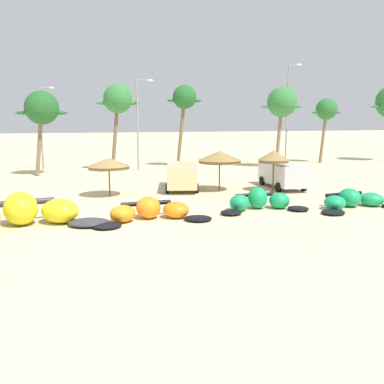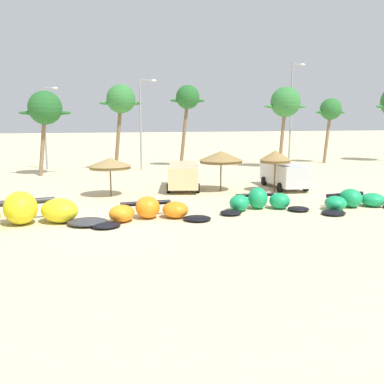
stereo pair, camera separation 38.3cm
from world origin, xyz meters
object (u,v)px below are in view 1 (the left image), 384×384
object	(u,v)px
palm_left_of_gap	(42,109)
palm_right	(326,111)
parked_van	(282,173)
kite_left	(22,214)
lamppost_west_center	(42,124)
palm_center_left	(118,100)
palm_center_right	(184,99)
parked_car_second	(182,174)
beach_umbrella_outermost	(274,156)
kite_right_of_center	(353,201)
lamppost_east_center	(139,120)
beach_umbrella_middle	(109,164)
palm_right_of_gap	(282,103)
kite_left_of_center	(150,211)
lamppost_east	(288,111)
beach_umbrella_near_palms	(220,157)
kite_center	(260,201)

from	to	relation	value
palm_left_of_gap	palm_right	bearing A→B (deg)	7.19
parked_van	palm_right	size ratio (longest dim) A/B	0.71
kite_left	lamppost_west_center	distance (m)	24.03
palm_center_left	palm_center_right	distance (m)	7.21
parked_car_second	palm_right	bearing A→B (deg)	34.61
beach_umbrella_outermost	palm_right	xyz separation A→B (m)	(14.18, 16.62, 3.50)
palm_center_left	palm_center_right	world-z (taller)	palm_center_right
kite_right_of_center	lamppost_east_center	bearing A→B (deg)	115.14
palm_center_left	kite_left	bearing A→B (deg)	-106.86
beach_umbrella_middle	palm_right_of_gap	bearing A→B (deg)	33.66
palm_left_of_gap	lamppost_west_center	bearing A→B (deg)	95.30
kite_left_of_center	kite_right_of_center	distance (m)	12.09
palm_left_of_gap	lamppost_east_center	xyz separation A→B (m)	(8.88, 1.92, -0.99)
palm_center_right	lamppost_east	world-z (taller)	lamppost_east
kite_right_of_center	kite_left	bearing A→B (deg)	179.79
parked_car_second	palm_left_of_gap	size ratio (longest dim) A/B	0.74
lamppost_west_center	lamppost_east	world-z (taller)	lamppost_east
palm_right_of_gap	lamppost_east	size ratio (longest dim) A/B	0.77
parked_car_second	palm_right_of_gap	world-z (taller)	palm_right_of_gap
palm_center_left	palm_right_of_gap	bearing A→B (deg)	-6.23
parked_van	palm_center_right	world-z (taller)	palm_center_right
parked_van	parked_car_second	world-z (taller)	same
parked_van	lamppost_east_center	bearing A→B (deg)	124.05
palm_right	lamppost_east_center	xyz separation A→B (m)	(-21.89, -1.96, -1.00)
palm_center_right	lamppost_east_center	distance (m)	5.79
kite_left_of_center	kite_right_of_center	size ratio (longest dim) A/B	1.04
kite_left	palm_center_left	xyz separation A→B (m)	(6.46, 21.33, 6.26)
beach_umbrella_middle	beach_umbrella_near_palms	distance (m)	7.85
kite_left	palm_right_of_gap	xyz separation A→B (m)	(23.05, 19.52, 6.07)
kite_left_of_center	parked_car_second	xyz separation A→B (m)	(3.78, 9.04, 0.65)
beach_umbrella_middle	parked_car_second	distance (m)	5.76
palm_center_left	lamppost_west_center	size ratio (longest dim) A/B	1.02
palm_right	kite_left	bearing A→B (deg)	-142.88
kite_left_of_center	beach_umbrella_near_palms	world-z (taller)	beach_umbrella_near_palms
kite_left_of_center	beach_umbrella_outermost	bearing A→B (deg)	33.04
palm_center_right	kite_center	bearing A→B (deg)	-91.90
kite_left	palm_right	distance (m)	38.43
palm_center_right	palm_left_of_gap	bearing A→B (deg)	-164.83
palm_center_left	palm_right	size ratio (longest dim) A/B	1.14
kite_right_of_center	lamppost_west_center	xyz separation A→B (m)	(-19.20, 23.75, 4.22)
parked_van	palm_right	world-z (taller)	palm_right
kite_left_of_center	kite_center	bearing A→B (deg)	7.96
palm_right_of_gap	kite_left_of_center	bearing A→B (deg)	-130.59
kite_center	beach_umbrella_outermost	xyz separation A→B (m)	(3.39, 5.54, 2.04)
kite_center	lamppost_west_center	bearing A→B (deg)	120.79
parked_car_second	palm_center_left	distance (m)	14.13
beach_umbrella_outermost	palm_center_left	xyz separation A→B (m)	(-9.70, 14.98, 4.38)
parked_van	palm_left_of_gap	size ratio (longest dim) A/B	0.69
palm_right	lamppost_east	distance (m)	6.20
beach_umbrella_middle	beach_umbrella_outermost	distance (m)	11.56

